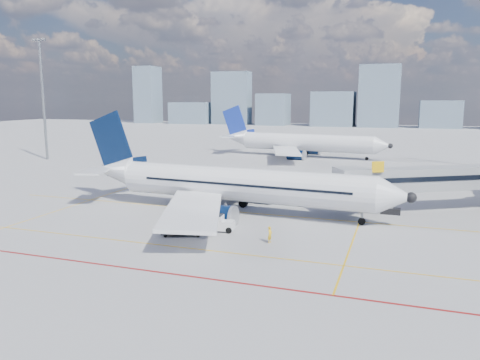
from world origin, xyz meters
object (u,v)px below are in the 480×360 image
object	(u,v)px
ramp_worker	(270,235)
belt_loader	(185,209)
main_aircraft	(229,184)
baggage_tug	(220,223)
second_aircraft	(300,142)
cargo_dolly	(182,223)

from	to	relation	value
ramp_worker	belt_loader	bearing A→B (deg)	70.05
main_aircraft	belt_loader	size ratio (longest dim) A/B	7.46
main_aircraft	baggage_tug	bearing A→B (deg)	-71.32
second_aircraft	cargo_dolly	distance (m)	65.49
main_aircraft	ramp_worker	bearing A→B (deg)	-48.43
main_aircraft	ramp_worker	xyz separation A→B (m)	(7.73, -10.11, -2.46)
cargo_dolly	ramp_worker	world-z (taller)	cargo_dolly
second_aircraft	belt_loader	world-z (taller)	second_aircraft
second_aircraft	cargo_dolly	size ratio (longest dim) A/B	9.23
cargo_dolly	baggage_tug	bearing A→B (deg)	17.02
second_aircraft	belt_loader	bearing A→B (deg)	-83.74
baggage_tug	cargo_dolly	bearing A→B (deg)	-147.70
belt_loader	ramp_worker	size ratio (longest dim) A/B	3.53
baggage_tug	cargo_dolly	world-z (taller)	cargo_dolly
main_aircraft	baggage_tug	world-z (taller)	main_aircraft
belt_loader	cargo_dolly	bearing A→B (deg)	-50.05
cargo_dolly	ramp_worker	xyz separation A→B (m)	(8.64, 0.36, -0.43)
baggage_tug	ramp_worker	xyz separation A→B (m)	(5.64, -2.04, -0.05)
second_aircraft	ramp_worker	world-z (taller)	second_aircraft
baggage_tug	cargo_dolly	size ratio (longest dim) A/B	0.59
main_aircraft	second_aircraft	world-z (taller)	second_aircraft
second_aircraft	baggage_tug	distance (m)	63.29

